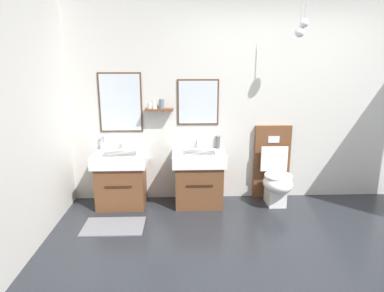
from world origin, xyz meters
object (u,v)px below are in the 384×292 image
Objects in this scene: toilet at (275,175)px; vanity_sink_right at (199,177)px; toothbrush_cup at (103,145)px; vanity_sink_left at (121,178)px; soap_dispenser at (218,142)px.

vanity_sink_right is at bearing -178.63° from toilet.
vanity_sink_right is 3.34× the size of toothbrush_cup.
soap_dispenser reaches higher than vanity_sink_left.
toilet is at bearing 0.69° from vanity_sink_left.
toothbrush_cup is 1.04× the size of soap_dispenser.
soap_dispenser is at bearing 0.37° from toothbrush_cup.
toothbrush_cup is at bearing -179.63° from soap_dispenser.
toilet is (1.00, 0.02, 0.01)m from vanity_sink_right.
soap_dispenser is at bearing 8.81° from vanity_sink_left.
vanity_sink_left is at bearing -36.03° from toothbrush_cup.
soap_dispenser is at bearing 36.38° from vanity_sink_right.
toilet is 5.00× the size of soap_dispenser.
soap_dispenser is (1.51, 0.01, 0.03)m from toothbrush_cup.
vanity_sink_right is 0.53m from soap_dispenser.
soap_dispenser is (-0.74, 0.17, 0.41)m from toilet.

